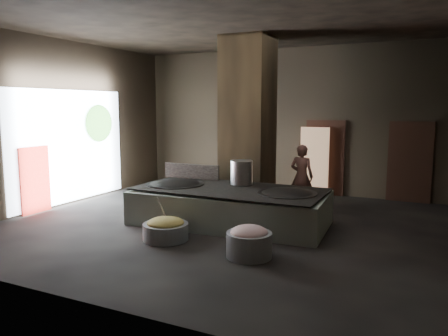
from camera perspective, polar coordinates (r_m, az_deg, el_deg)
The scene contains 27 objects.
floor at distance 10.15m, azimuth 0.43°, elevation -7.67°, with size 10.00×9.00×0.10m, color black.
ceiling at distance 9.94m, azimuth 0.46°, elevation 18.76°, with size 10.00×9.00×0.10m, color black.
back_wall at distance 14.03m, azimuth 8.47°, elevation 6.13°, with size 10.00×0.10×4.50m, color black.
front_wall at distance 6.00m, azimuth -18.52°, elevation 3.29°, with size 10.00×0.10×4.50m, color black.
left_wall at distance 12.78m, azimuth -20.58°, elevation 5.52°, with size 0.10×9.00×4.50m, color black.
pillar at distance 11.64m, azimuth 3.13°, elevation 5.82°, with size 1.20×1.20×4.50m, color black.
hearth_platform at distance 10.15m, azimuth 0.78°, elevation -5.17°, with size 4.39×2.10×0.76m, color silver.
platform_cap at distance 10.05m, azimuth 0.78°, elevation -2.76°, with size 4.30×2.06×0.03m, color black.
wok_left at distance 10.71m, azimuth -6.39°, elevation -2.50°, with size 1.38×1.38×0.38m, color black.
wok_left_rim at distance 10.70m, azimuth -6.39°, elevation -2.13°, with size 1.41×1.41×0.05m, color black.
wok_right at distance 9.63m, azimuth 8.22°, elevation -3.72°, with size 1.29×1.29×0.36m, color black.
wok_right_rim at distance 9.62m, azimuth 8.23°, elevation -3.31°, with size 1.32×1.32×0.05m, color black.
stock_pot at distance 10.48m, azimuth 2.31°, elevation -0.58°, with size 0.53×0.53×0.57m, color #94979B.
splash_guard at distance 11.34m, azimuth -4.26°, elevation -0.45°, with size 1.53×0.06×0.38m, color black.
cook at distance 11.81m, azimuth 10.10°, elevation -1.08°, with size 0.62×0.40×1.70m, color brown.
veg_basin at distance 9.07m, azimuth -7.62°, elevation -8.23°, with size 0.92×0.92×0.34m, color gray.
veg_fill at distance 9.03m, azimuth -7.64°, elevation -7.13°, with size 0.76×0.76×0.23m, color olive.
ladle at distance 9.18m, azimuth -7.94°, elevation -5.59°, with size 0.03×0.03×0.73m, color #94979B.
meat_basin at distance 8.01m, azimuth 3.30°, elevation -9.97°, with size 0.83×0.83×0.45m, color gray.
meat_fill at distance 7.94m, azimuth 3.31°, elevation -8.44°, with size 0.69×0.69×0.26m, color #B56C6E.
doorway_near at distance 13.71m, azimuth 13.04°, elevation 1.14°, with size 1.18×0.08×2.38m, color black.
doorway_near_glow at distance 13.55m, azimuth 11.71°, elevation 0.89°, with size 0.87×0.04×2.06m, color #8C6647.
doorway_far at distance 13.39m, azimuth 23.09°, elevation 0.54°, with size 1.18×0.08×2.38m, color black.
doorway_far_glow at distance 13.61m, azimuth 21.94°, elevation 0.50°, with size 0.82×0.04×1.94m, color #8C6647.
left_opening at distance 12.89m, azimuth -19.48°, elevation 2.70°, with size 0.04×4.20×3.10m, color white.
pavilion_sliver at distance 12.06m, azimuth -23.46°, elevation -1.45°, with size 0.05×0.90×1.70m, color maroon.
tree_silhouette at distance 13.58m, azimuth -16.00°, elevation 5.63°, with size 0.28×1.10×1.10m, color #194714.
Camera 1 is at (4.18, -8.83, 2.71)m, focal length 35.00 mm.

